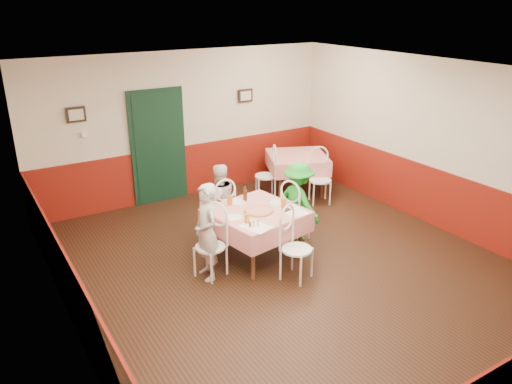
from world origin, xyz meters
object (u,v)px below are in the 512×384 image
second_table (297,173)px  pizza (259,211)px  chair_second_a (266,176)px  glass_c (230,200)px  chair_right (296,214)px  chair_far (221,212)px  glass_b (284,203)px  glass_a (247,219)px  diner_left (207,232)px  diner_right (298,202)px  diner_far (219,201)px  chair_left (210,247)px  beer_bottle (245,194)px  chair_near (297,249)px  chair_second_b (320,180)px  main_table (256,234)px  wallet (286,210)px

second_table → pizza: 2.96m
chair_second_a → glass_c: bearing=-23.0°
second_table → chair_right: bearing=-126.5°
chair_far → glass_b: bearing=122.5°
glass_a → diner_left: diner_left is taller
glass_a → diner_right: size_ratio=0.10×
glass_b → diner_left: (-1.28, -0.02, -0.14)m
chair_right → diner_far: 1.25m
chair_far → diner_right: diner_right is taller
glass_b → second_table: bearing=49.6°
chair_left → beer_bottle: beer_bottle is taller
chair_near → diner_far: 1.76m
chair_near → glass_a: 0.81m
chair_right → chair_second_a: bearing=-37.7°
chair_second_b → glass_b: (-1.76, -1.32, 0.39)m
pizza → diner_far: 0.97m
diner_right → glass_a: bearing=103.5°
chair_second_b → glass_c: 2.54m
diner_right → chair_second_b: bearing=-58.2°
chair_right → chair_far: size_ratio=1.00×
chair_far → chair_near: (0.29, -1.68, 0.00)m
main_table → diner_right: diner_right is taller
chair_right → wallet: chair_right is taller
chair_far → pizza: chair_far is taller
chair_left → chair_second_b: 3.28m
main_table → chair_far: size_ratio=1.36×
chair_left → chair_near: size_ratio=1.00×
diner_far → beer_bottle: bearing=110.9°
second_table → wallet: (-1.79, -2.17, 0.40)m
second_table → chair_right: 2.23m
chair_second_b → diner_right: 1.65m
glass_a → diner_far: (0.19, 1.20, -0.20)m
main_table → glass_a: size_ratio=9.34×
chair_far → glass_a: 1.22m
pizza → beer_bottle: (0.04, 0.46, 0.10)m
chair_second_a → glass_c: glass_c is taller
main_table → glass_b: bearing=-19.1°
diner_far → chair_far: bearing=98.2°
diner_left → diner_right: bearing=103.7°
chair_left → beer_bottle: 1.12m
main_table → diner_right: bearing=9.8°
chair_far → beer_bottle: (0.19, -0.44, 0.42)m
chair_left → main_table: bearing=79.2°
chair_near → wallet: size_ratio=8.18×
pizza → diner_far: size_ratio=0.33×
chair_near → diner_left: bearing=122.4°
chair_second_b → wallet: chair_second_b is taller
beer_bottle → wallet: beer_bottle is taller
chair_left → chair_far: same height
main_table → chair_second_a: (1.41, 1.93, 0.08)m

